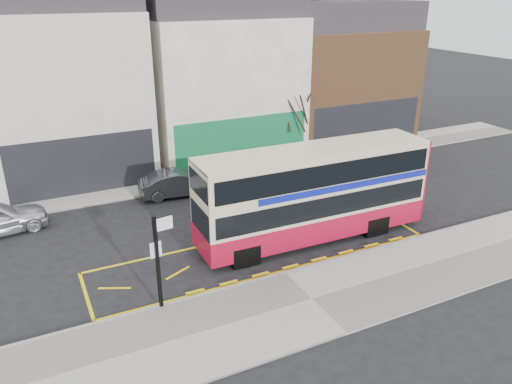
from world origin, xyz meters
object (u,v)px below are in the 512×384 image
car_white (341,161)px  street_tree_right (295,101)px  bus_stop_post (159,254)px  double_decker_bus (314,192)px  car_grey (179,183)px

car_white → street_tree_right: bearing=25.1°
bus_stop_post → car_white: size_ratio=0.72×
double_decker_bus → bus_stop_post: 7.68m
car_grey → bus_stop_post: bearing=164.4°
bus_stop_post → car_white: 15.96m
car_white → car_grey: bearing=86.4°
car_grey → car_white: car_grey is taller
car_grey → double_decker_bus: bearing=-146.8°
car_grey → car_white: bearing=-88.6°
car_grey → street_tree_right: street_tree_right is taller
bus_stop_post → car_grey: size_ratio=0.81×
double_decker_bus → car_grey: bearing=118.7°
car_white → street_tree_right: size_ratio=0.85×
car_white → street_tree_right: 4.59m
car_grey → car_white: size_ratio=0.89×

